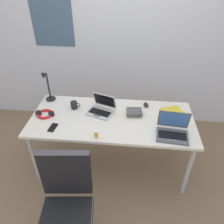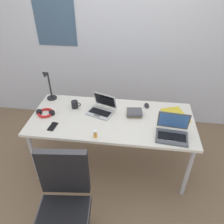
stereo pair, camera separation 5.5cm
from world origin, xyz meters
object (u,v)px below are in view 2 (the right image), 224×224
(laptop_back_right, at_px, (172,132))
(headphones, at_px, (46,113))
(book_stack, at_px, (134,113))
(cell_phone, at_px, (53,126))
(computer_mouse, at_px, (147,105))
(paper_folder_back_left, at_px, (175,115))
(pill_bottle, at_px, (95,134))
(laptop_near_mouse, at_px, (102,109))
(desk_lamp, at_px, (49,86))
(office_chair, at_px, (65,213))
(coffee_mug, at_px, (75,104))

(laptop_back_right, distance_m, headphones, 1.40)
(laptop_back_right, relative_size, book_stack, 1.83)
(cell_phone, xyz_separation_m, headphones, (-0.16, 0.21, 0.01))
(computer_mouse, distance_m, paper_folder_back_left, 0.35)
(pill_bottle, bearing_deg, laptop_near_mouse, 91.22)
(desk_lamp, bearing_deg, pill_bottle, -41.77)
(laptop_back_right, height_order, headphones, laptop_back_right)
(book_stack, height_order, paper_folder_back_left, book_stack)
(laptop_back_right, bearing_deg, headphones, 171.92)
(desk_lamp, distance_m, book_stack, 1.07)
(headphones, bearing_deg, computer_mouse, 14.60)
(laptop_near_mouse, bearing_deg, book_stack, -1.60)
(headphones, bearing_deg, office_chair, -63.47)
(computer_mouse, bearing_deg, paper_folder_back_left, -29.93)
(headphones, relative_size, coffee_mug, 1.89)
(laptop_near_mouse, bearing_deg, cell_phone, -144.52)
(laptop_back_right, height_order, laptop_near_mouse, laptop_back_right)
(coffee_mug, bearing_deg, office_chair, -81.33)
(laptop_back_right, distance_m, office_chair, 1.24)
(cell_phone, relative_size, coffee_mug, 1.20)
(paper_folder_back_left, distance_m, coffee_mug, 1.16)
(desk_lamp, xyz_separation_m, book_stack, (1.04, -0.19, -0.17))
(desk_lamp, distance_m, coffee_mug, 0.40)
(office_chair, bearing_deg, pill_bottle, 75.07)
(laptop_near_mouse, xyz_separation_m, office_chair, (-0.16, -1.05, -0.38))
(paper_folder_back_left, xyz_separation_m, coffee_mug, (-1.16, 0.01, 0.04))
(book_stack, distance_m, office_chair, 1.23)
(headphones, relative_size, office_chair, 0.22)
(computer_mouse, height_order, cell_phone, computer_mouse)
(desk_lamp, bearing_deg, headphones, -81.64)
(laptop_near_mouse, bearing_deg, coffee_mug, 171.63)
(desk_lamp, xyz_separation_m, laptop_back_right, (1.43, -0.49, -0.15))
(paper_folder_back_left, bearing_deg, computer_mouse, 155.83)
(laptop_back_right, relative_size, coffee_mug, 2.93)
(laptop_back_right, distance_m, paper_folder_back_left, 0.36)
(laptop_back_right, xyz_separation_m, office_chair, (-0.92, -0.74, -0.39))
(laptop_back_right, xyz_separation_m, paper_folder_back_left, (0.07, 0.35, -0.04))
(cell_phone, bearing_deg, desk_lamp, 117.95)
(laptop_near_mouse, relative_size, cell_phone, 2.55)
(laptop_back_right, height_order, cell_phone, laptop_back_right)
(desk_lamp, height_order, headphones, desk_lamp)
(computer_mouse, height_order, headphones, headphones)
(coffee_mug, xyz_separation_m, office_chair, (0.17, -1.10, -0.39))
(computer_mouse, height_order, coffee_mug, coffee_mug)
(coffee_mug, bearing_deg, laptop_back_right, -18.48)
(office_chair, bearing_deg, paper_folder_back_left, 47.70)
(desk_lamp, height_order, computer_mouse, desk_lamp)
(paper_folder_back_left, bearing_deg, coffee_mug, 179.36)
(desk_lamp, bearing_deg, paper_folder_back_left, -5.45)
(book_stack, relative_size, office_chair, 0.19)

